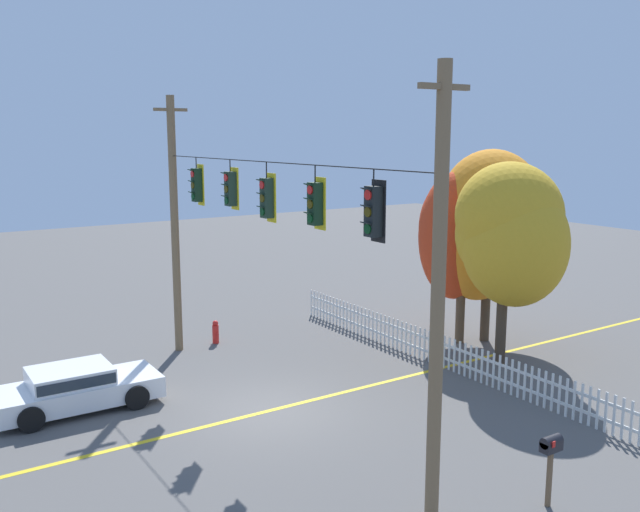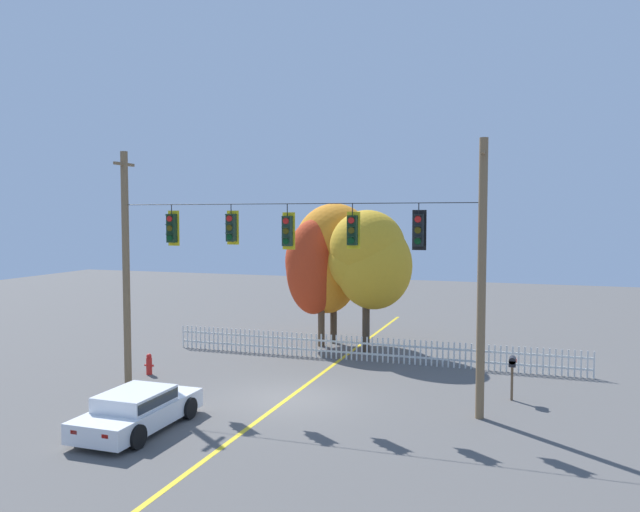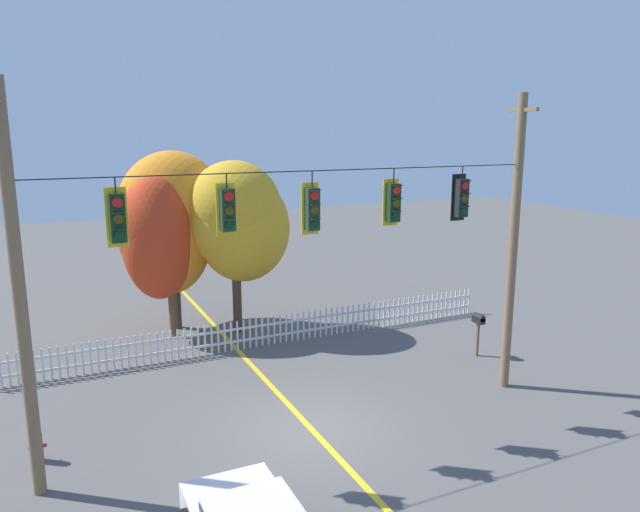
{
  "view_description": "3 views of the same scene",
  "coord_description": "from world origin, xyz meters",
  "px_view_note": "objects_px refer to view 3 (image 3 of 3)",
  "views": [
    {
      "loc": [
        14.82,
        -8.14,
        7.07
      ],
      "look_at": [
        0.5,
        1.25,
        4.05
      ],
      "focal_mm": 38.48,
      "sensor_mm": 36.0,
      "label": 1
    },
    {
      "loc": [
        7.62,
        -19.17,
        6.05
      ],
      "look_at": [
        0.59,
        1.64,
        4.65
      ],
      "focal_mm": 35.62,
      "sensor_mm": 36.0,
      "label": 2
    },
    {
      "loc": [
        -5.69,
        -12.52,
        7.36
      ],
      "look_at": [
        0.79,
        1.2,
        4.15
      ],
      "focal_mm": 33.64,
      "sensor_mm": 36.0,
      "label": 3
    }
  ],
  "objects_px": {
    "fire_hydrant": "(38,445)",
    "traffic_signal_eastbound_side": "(117,218)",
    "traffic_signal_northbound_secondary": "(393,203)",
    "autumn_maple_near_fence": "(157,234)",
    "traffic_signal_westbound_side": "(227,210)",
    "traffic_signal_southbound_primary": "(461,198)",
    "traffic_signal_northbound_primary": "(312,209)",
    "roadside_mailbox": "(478,322)",
    "autumn_oak_far_east": "(237,220)",
    "autumn_maple_mid": "(173,224)"
  },
  "relations": [
    {
      "from": "roadside_mailbox",
      "to": "fire_hydrant",
      "type": "bearing_deg",
      "value": -176.1
    },
    {
      "from": "autumn_maple_mid",
      "to": "autumn_oak_far_east",
      "type": "distance_m",
      "value": 2.4
    },
    {
      "from": "traffic_signal_northbound_primary",
      "to": "autumn_maple_mid",
      "type": "relative_size",
      "value": 0.22
    },
    {
      "from": "roadside_mailbox",
      "to": "traffic_signal_eastbound_side",
      "type": "bearing_deg",
      "value": -168.86
    },
    {
      "from": "traffic_signal_westbound_side",
      "to": "autumn_maple_mid",
      "type": "height_order",
      "value": "autumn_maple_mid"
    },
    {
      "from": "autumn_maple_mid",
      "to": "autumn_oak_far_east",
      "type": "relative_size",
      "value": 1.05
    },
    {
      "from": "traffic_signal_westbound_side",
      "to": "fire_hydrant",
      "type": "bearing_deg",
      "value": 162.44
    },
    {
      "from": "autumn_oak_far_east",
      "to": "fire_hydrant",
      "type": "distance_m",
      "value": 10.32
    },
    {
      "from": "traffic_signal_northbound_primary",
      "to": "roadside_mailbox",
      "type": "height_order",
      "value": "traffic_signal_northbound_primary"
    },
    {
      "from": "fire_hydrant",
      "to": "autumn_oak_far_east",
      "type": "bearing_deg",
      "value": 44.11
    },
    {
      "from": "traffic_signal_westbound_side",
      "to": "traffic_signal_southbound_primary",
      "type": "bearing_deg",
      "value": 0.01
    },
    {
      "from": "autumn_maple_mid",
      "to": "autumn_oak_far_east",
      "type": "bearing_deg",
      "value": -32.43
    },
    {
      "from": "traffic_signal_eastbound_side",
      "to": "traffic_signal_westbound_side",
      "type": "distance_m",
      "value": 2.28
    },
    {
      "from": "traffic_signal_eastbound_side",
      "to": "autumn_maple_mid",
      "type": "xyz_separation_m",
      "value": [
        2.96,
        9.3,
        -1.63
      ]
    },
    {
      "from": "traffic_signal_eastbound_side",
      "to": "autumn_maple_near_fence",
      "type": "xyz_separation_m",
      "value": [
        2.23,
        8.49,
        -1.83
      ]
    },
    {
      "from": "traffic_signal_northbound_secondary",
      "to": "autumn_maple_mid",
      "type": "relative_size",
      "value": 0.21
    },
    {
      "from": "fire_hydrant",
      "to": "autumn_maple_near_fence",
      "type": "bearing_deg",
      "value": 59.94
    },
    {
      "from": "traffic_signal_northbound_secondary",
      "to": "autumn_maple_near_fence",
      "type": "height_order",
      "value": "traffic_signal_northbound_secondary"
    },
    {
      "from": "traffic_signal_westbound_side",
      "to": "traffic_signal_northbound_secondary",
      "type": "height_order",
      "value": "same"
    },
    {
      "from": "roadside_mailbox",
      "to": "traffic_signal_southbound_primary",
      "type": "bearing_deg",
      "value": -140.82
    },
    {
      "from": "traffic_signal_northbound_secondary",
      "to": "fire_hydrant",
      "type": "distance_m",
      "value": 9.97
    },
    {
      "from": "traffic_signal_southbound_primary",
      "to": "fire_hydrant",
      "type": "distance_m",
      "value": 11.79
    },
    {
      "from": "traffic_signal_northbound_primary",
      "to": "autumn_maple_mid",
      "type": "bearing_deg",
      "value": 98.2
    },
    {
      "from": "traffic_signal_eastbound_side",
      "to": "traffic_signal_northbound_secondary",
      "type": "distance_m",
      "value": 6.5
    },
    {
      "from": "traffic_signal_northbound_secondary",
      "to": "traffic_signal_westbound_side",
      "type": "bearing_deg",
      "value": -180.0
    },
    {
      "from": "traffic_signal_southbound_primary",
      "to": "fire_hydrant",
      "type": "bearing_deg",
      "value": 172.79
    },
    {
      "from": "traffic_signal_eastbound_side",
      "to": "fire_hydrant",
      "type": "xyz_separation_m",
      "value": [
        -1.91,
        1.33,
        -5.22
      ]
    },
    {
      "from": "traffic_signal_eastbound_side",
      "to": "autumn_oak_far_east",
      "type": "xyz_separation_m",
      "value": [
        4.99,
        8.01,
        -1.45
      ]
    },
    {
      "from": "traffic_signal_southbound_primary",
      "to": "autumn_maple_near_fence",
      "type": "height_order",
      "value": "traffic_signal_southbound_primary"
    },
    {
      "from": "fire_hydrant",
      "to": "roadside_mailbox",
      "type": "xyz_separation_m",
      "value": [
        13.22,
        0.9,
        0.79
      ]
    },
    {
      "from": "traffic_signal_eastbound_side",
      "to": "roadside_mailbox",
      "type": "height_order",
      "value": "traffic_signal_eastbound_side"
    },
    {
      "from": "traffic_signal_eastbound_side",
      "to": "roadside_mailbox",
      "type": "distance_m",
      "value": 12.36
    },
    {
      "from": "traffic_signal_eastbound_side",
      "to": "traffic_signal_northbound_secondary",
      "type": "relative_size",
      "value": 1.0
    },
    {
      "from": "autumn_maple_near_fence",
      "to": "roadside_mailbox",
      "type": "bearing_deg",
      "value": -34.57
    },
    {
      "from": "autumn_oak_far_east",
      "to": "fire_hydrant",
      "type": "bearing_deg",
      "value": -135.89
    },
    {
      "from": "traffic_signal_southbound_primary",
      "to": "traffic_signal_northbound_primary",
      "type": "bearing_deg",
      "value": -180.0
    },
    {
      "from": "traffic_signal_eastbound_side",
      "to": "autumn_oak_far_east",
      "type": "height_order",
      "value": "traffic_signal_eastbound_side"
    },
    {
      "from": "traffic_signal_southbound_primary",
      "to": "autumn_maple_near_fence",
      "type": "bearing_deg",
      "value": 126.8
    },
    {
      "from": "traffic_signal_westbound_side",
      "to": "autumn_oak_far_east",
      "type": "xyz_separation_m",
      "value": [
        2.7,
        8.01,
        -1.49
      ]
    },
    {
      "from": "fire_hydrant",
      "to": "traffic_signal_eastbound_side",
      "type": "bearing_deg",
      "value": -34.79
    },
    {
      "from": "traffic_signal_northbound_secondary",
      "to": "autumn_maple_near_fence",
      "type": "bearing_deg",
      "value": 116.68
    },
    {
      "from": "traffic_signal_northbound_secondary",
      "to": "traffic_signal_southbound_primary",
      "type": "relative_size",
      "value": 0.99
    },
    {
      "from": "traffic_signal_northbound_primary",
      "to": "traffic_signal_southbound_primary",
      "type": "height_order",
      "value": "same"
    },
    {
      "from": "traffic_signal_westbound_side",
      "to": "autumn_maple_mid",
      "type": "xyz_separation_m",
      "value": [
        0.68,
        9.3,
        -1.66
      ]
    },
    {
      "from": "autumn_maple_mid",
      "to": "traffic_signal_westbound_side",
      "type": "bearing_deg",
      "value": -94.19
    },
    {
      "from": "autumn_oak_far_east",
      "to": "traffic_signal_northbound_primary",
      "type": "bearing_deg",
      "value": -94.87
    },
    {
      "from": "traffic_signal_eastbound_side",
      "to": "autumn_maple_near_fence",
      "type": "height_order",
      "value": "traffic_signal_eastbound_side"
    },
    {
      "from": "traffic_signal_northbound_secondary",
      "to": "autumn_maple_mid",
      "type": "distance_m",
      "value": 10.07
    },
    {
      "from": "traffic_signal_northbound_primary",
      "to": "fire_hydrant",
      "type": "relative_size",
      "value": 1.85
    },
    {
      "from": "traffic_signal_northbound_secondary",
      "to": "traffic_signal_northbound_primary",
      "type": "bearing_deg",
      "value": 179.99
    }
  ]
}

